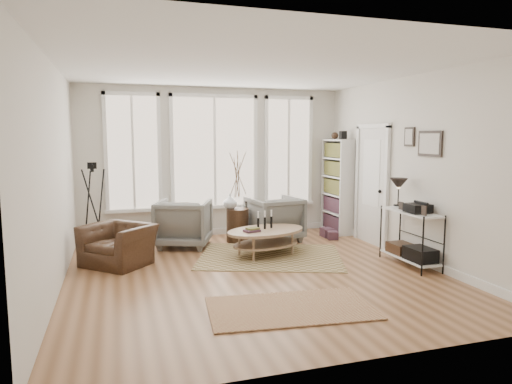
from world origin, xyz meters
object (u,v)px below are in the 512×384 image
object	(u,v)px
armchair_left	(184,223)
armchair_right	(274,219)
low_shelf	(410,232)
side_table	(237,197)
bookcase	(337,186)
coffee_table	(265,235)
accent_chair	(118,245)

from	to	relation	value
armchair_left	armchair_right	bearing A→B (deg)	-160.53
low_shelf	side_table	bearing A→B (deg)	132.83
bookcase	low_shelf	xyz separation A→B (m)	(-0.06, -2.52, -0.44)
coffee_table	armchair_right	bearing A→B (deg)	63.30
armchair_right	side_table	world-z (taller)	side_table
armchair_left	armchair_right	size ratio (longest dim) A/B	1.01
low_shelf	side_table	distance (m)	3.13
armchair_left	armchair_right	world-z (taller)	armchair_left
bookcase	armchair_right	size ratio (longest dim) A/B	2.24
bookcase	armchair_right	bearing A→B (deg)	-167.18
bookcase	armchair_left	distance (m)	3.24
low_shelf	armchair_left	size ratio (longest dim) A/B	1.41
armchair_right	accent_chair	world-z (taller)	armchair_right
bookcase	side_table	xyz separation A→B (m)	(-2.17, -0.24, -0.12)
bookcase	armchair_left	size ratio (longest dim) A/B	2.22
accent_chair	armchair_left	bearing A→B (deg)	80.93
coffee_table	side_table	distance (m)	1.22
armchair_left	accent_chair	xyz separation A→B (m)	(-1.13, -0.88, -0.11)
bookcase	armchair_left	bearing A→B (deg)	-174.46
coffee_table	armchair_left	bearing A→B (deg)	139.09
coffee_table	side_table	world-z (taller)	side_table
low_shelf	coffee_table	bearing A→B (deg)	148.55
side_table	armchair_right	bearing A→B (deg)	-7.95
bookcase	accent_chair	distance (m)	4.52
armchair_left	side_table	size ratio (longest dim) A/B	0.53
coffee_table	accent_chair	bearing A→B (deg)	176.29
bookcase	coffee_table	world-z (taller)	bookcase
bookcase	side_table	distance (m)	2.19
bookcase	accent_chair	world-z (taller)	bookcase
low_shelf	accent_chair	size ratio (longest dim) A/B	1.37
bookcase	armchair_right	world-z (taller)	bookcase
armchair_left	accent_chair	bearing A→B (deg)	58.41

